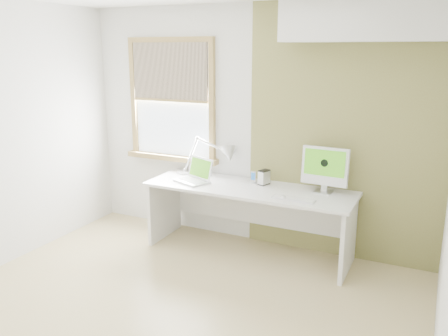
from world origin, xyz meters
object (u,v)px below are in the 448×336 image
Objects in this scene: laptop at (195,175)px; external_drive at (264,177)px; desk_lamp at (221,156)px; imac at (325,167)px; desk at (251,203)px.

laptop reaches higher than external_drive.
imac is (1.20, -0.08, 0.03)m from desk_lamp.
laptop is (-0.16, -0.30, -0.17)m from desk_lamp.
laptop is at bearing -164.64° from external_drive.
laptop is at bearing -171.13° from imac.
desk_lamp is 1.81× the size of laptop.
desk is at bearing -23.92° from desk_lamp.
laptop is 1.39m from imac.
imac reaches higher than external_drive.
laptop is 0.94× the size of imac.
external_drive is (0.72, 0.20, 0.02)m from laptop.
imac is (1.36, 0.21, 0.19)m from laptop.
external_drive is at bearing 44.96° from desk.
desk is at bearing -170.98° from imac.
imac is (0.74, 0.12, 0.45)m from desk.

